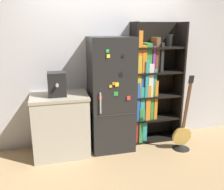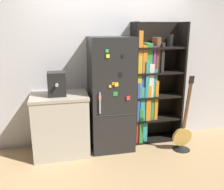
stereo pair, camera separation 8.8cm
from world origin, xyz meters
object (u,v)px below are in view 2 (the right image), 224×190
at_px(bookshelf, 149,87).
at_px(guitar, 182,139).
at_px(refrigerator, 111,95).
at_px(espresso_machine, 57,84).

xyz_separation_m(bookshelf, guitar, (0.39, -0.48, -0.75)).
relative_size(refrigerator, guitar, 1.44).
distance_m(bookshelf, espresso_machine, 1.47).
relative_size(bookshelf, guitar, 1.61).
xyz_separation_m(refrigerator, espresso_machine, (-0.79, -0.07, 0.22)).
bearing_deg(refrigerator, espresso_machine, -174.62).
bearing_deg(guitar, refrigerator, 161.31).
relative_size(bookshelf, espresso_machine, 5.71).
relative_size(refrigerator, espresso_machine, 5.09).
relative_size(refrigerator, bookshelf, 0.89).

